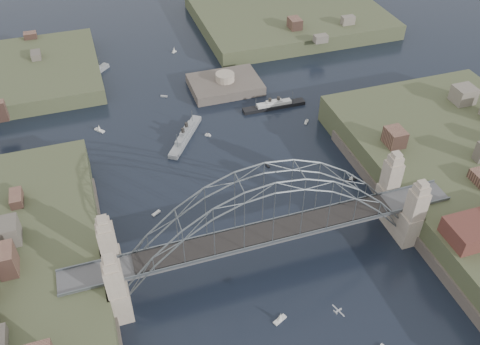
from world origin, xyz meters
The scene contains 19 objects.
ground centered at (0.00, 0.00, 0.00)m, with size 500.00×500.00×0.00m, color black.
bridge centered at (0.00, 0.00, 12.32)m, with size 84.00×13.80×24.60m.
headland_nw centered at (-55.00, 95.00, 0.50)m, with size 60.00×45.00×9.00m, color #40472B.
headland_ne centered at (50.00, 110.00, 0.75)m, with size 70.00×55.00×9.50m, color #40472B.
fort_island centered at (12.00, 70.00, -0.34)m, with size 22.00×16.00×9.40m.
naval_cruiser_near centered at (-6.32, 47.92, 0.91)m, with size 13.16×17.75×5.89m.
naval_cruiser_far centered at (-28.04, 90.74, 0.86)m, with size 13.23×13.03×5.51m.
ocean_liner centered at (22.85, 54.84, 0.74)m, with size 19.53×2.78×4.79m.
aeroplane centered at (5.27, -21.84, 8.50)m, with size 1.71×2.98×0.44m.
small_boat_a centered at (-19.91, 20.98, 0.15)m, with size 2.33×1.86×0.45m.
small_boat_b centered at (11.27, 29.32, 0.15)m, with size 0.88×1.62×0.45m.
small_boat_c centered at (-2.76, -15.30, 0.77)m, with size 3.03×2.08×2.38m.
small_boat_d centered at (29.08, 44.53, 0.29)m, with size 1.98×2.19×1.43m.
small_boat_e centered at (-28.91, 59.07, 0.72)m, with size 2.87×3.14×2.38m.
small_boat_f centered at (-0.05, 47.12, 0.29)m, with size 1.76×1.37×1.43m.
small_boat_h centered at (-7.65, 71.29, 0.15)m, with size 2.23×1.59×0.45m.
small_boat_i centered at (29.74, 17.48, 0.83)m, with size 2.63×1.06×2.38m.
small_boat_k centered at (1.82, 99.13, 0.99)m, with size 1.81×1.48×2.38m.
small_boat_l centered at (-39.38, 25.77, 0.15)m, with size 1.99×2.51×0.45m.
Camera 1 is at (-27.94, -67.58, 86.81)m, focal length 38.67 mm.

